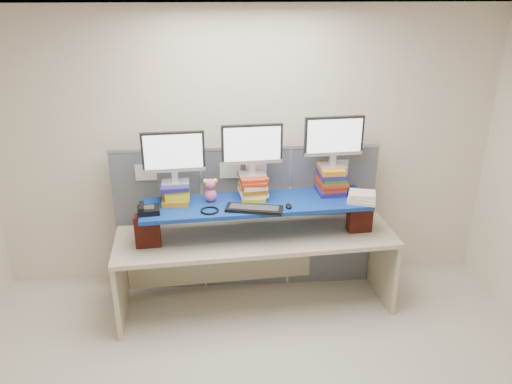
{
  "coord_description": "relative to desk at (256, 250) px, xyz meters",
  "views": [
    {
      "loc": [
        -0.23,
        -2.74,
        2.98
      ],
      "look_at": [
        0.07,
        1.37,
        1.23
      ],
      "focal_mm": 35.0,
      "sensor_mm": 36.0,
      "label": 1
    }
  ],
  "objects": [
    {
      "name": "keyboard",
      "position": [
        -0.03,
        -0.17,
        0.51
      ],
      "size": [
        0.52,
        0.27,
        0.03
      ],
      "rotation": [
        0.0,
        0.0,
        -0.22
      ],
      "color": "black",
      "rests_on": "blue_board"
    },
    {
      "name": "headset",
      "position": [
        -0.42,
        -0.16,
        0.51
      ],
      "size": [
        0.17,
        0.17,
        0.02
      ],
      "primitive_type": "torus",
      "rotation": [
        0.0,
        0.0,
        0.07
      ],
      "color": "black",
      "rests_on": "blue_board"
    },
    {
      "name": "binder_stack",
      "position": [
        0.96,
        -0.06,
        0.54
      ],
      "size": [
        0.3,
        0.27,
        0.09
      ],
      "rotation": [
        0.0,
        0.0,
        -0.3
      ],
      "color": "beige",
      "rests_on": "blue_board"
    },
    {
      "name": "brick_pier_right",
      "position": [
        0.98,
        0.03,
        0.31
      ],
      "size": [
        0.23,
        0.14,
        0.3
      ],
      "primitive_type": "cube",
      "rotation": [
        0.0,
        0.0,
        0.08
      ],
      "color": "maroon",
      "rests_on": "desk"
    },
    {
      "name": "book_stack_left",
      "position": [
        -0.72,
        0.07,
        0.59
      ],
      "size": [
        0.28,
        0.31,
        0.18
      ],
      "color": "#C17112",
      "rests_on": "blue_board"
    },
    {
      "name": "blue_board",
      "position": [
        -0.0,
        0.0,
        0.48
      ],
      "size": [
        2.1,
        0.67,
        0.04
      ],
      "primitive_type": "cube",
      "rotation": [
        0.0,
        0.0,
        0.08
      ],
      "color": "navy",
      "rests_on": "brick_pier_left"
    },
    {
      "name": "desk",
      "position": [
        0.0,
        0.0,
        0.0
      ],
      "size": [
        2.65,
        0.96,
        0.79
      ],
      "rotation": [
        0.0,
        0.0,
        0.08
      ],
      "color": "#BCAE8F",
      "rests_on": "ground"
    },
    {
      "name": "monitor_center",
      "position": [
        -0.03,
        0.12,
        0.98
      ],
      "size": [
        0.55,
        0.17,
        0.48
      ],
      "rotation": [
        0.0,
        0.0,
        0.08
      ],
      "color": "#B0B0B5",
      "rests_on": "book_stack_center"
    },
    {
      "name": "mouse",
      "position": [
        0.28,
        -0.14,
        0.51
      ],
      "size": [
        0.09,
        0.11,
        0.03
      ],
      "primitive_type": "ellipsoid",
      "rotation": [
        0.0,
        0.0,
        0.38
      ],
      "color": "black",
      "rests_on": "blue_board"
    },
    {
      "name": "monitor_right",
      "position": [
        0.72,
        0.18,
        1.03
      ],
      "size": [
        0.55,
        0.17,
        0.48
      ],
      "rotation": [
        0.0,
        0.0,
        0.08
      ],
      "color": "#B0B0B5",
      "rests_on": "book_stack_right"
    },
    {
      "name": "book_stack_center",
      "position": [
        -0.02,
        0.12,
        0.61
      ],
      "size": [
        0.28,
        0.32,
        0.22
      ],
      "color": "gold",
      "rests_on": "blue_board"
    },
    {
      "name": "brick_pier_left",
      "position": [
        -0.97,
        -0.13,
        0.31
      ],
      "size": [
        0.23,
        0.14,
        0.3
      ],
      "primitive_type": "cube",
      "rotation": [
        0.0,
        0.0,
        0.08
      ],
      "color": "maroon",
      "rests_on": "desk"
    },
    {
      "name": "desk_phone",
      "position": [
        -0.95,
        -0.16,
        0.53
      ],
      "size": [
        0.21,
        0.19,
        0.08
      ],
      "rotation": [
        0.0,
        0.0,
        0.14
      ],
      "color": "black",
      "rests_on": "blue_board"
    },
    {
      "name": "monitor_left",
      "position": [
        -0.72,
        0.06,
        0.95
      ],
      "size": [
        0.55,
        0.17,
        0.48
      ],
      "rotation": [
        0.0,
        0.0,
        0.08
      ],
      "color": "#B0B0B5",
      "rests_on": "book_stack_left"
    },
    {
      "name": "book_stack_right",
      "position": [
        0.72,
        0.18,
        0.62
      ],
      "size": [
        0.28,
        0.31,
        0.26
      ],
      "color": "navy",
      "rests_on": "blue_board"
    },
    {
      "name": "cubicle_partition",
      "position": [
        -0.07,
        0.41,
        0.14
      ],
      "size": [
        2.6,
        0.06,
        1.53
      ],
      "color": "#50545E",
      "rests_on": "ground"
    },
    {
      "name": "room",
      "position": [
        -0.07,
        -1.37,
        0.77
      ],
      "size": [
        5.0,
        4.0,
        2.8
      ],
      "color": "beige",
      "rests_on": "ground"
    },
    {
      "name": "plush_toy",
      "position": [
        -0.41,
        0.05,
        0.61
      ],
      "size": [
        0.13,
        0.1,
        0.22
      ],
      "rotation": [
        0.0,
        0.0,
        0.09
      ],
      "color": "#DD548B",
      "rests_on": "blue_board"
    }
  ]
}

